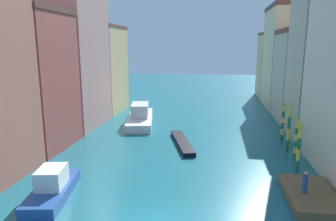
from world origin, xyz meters
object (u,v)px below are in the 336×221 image
Objects in this scene: person_on_dock at (305,183)px; gondola_black at (182,142)px; waterfront_dock at (310,195)px; mooring_pole_2 at (289,127)px; mooring_pole_1 at (296,139)px; motorboat_0 at (53,187)px; mooring_pole_0 at (299,147)px; mooring_pole_3 at (283,121)px; vaporetto_white at (140,116)px.

person_on_dock is 0.19× the size of gondola_black.
waterfront_dock is 1.13× the size of mooring_pole_2.
mooring_pole_1 is at bearing 81.08° from person_on_dock.
mooring_pole_1 is 0.60× the size of motorboat_0.
mooring_pole_1 is 2.27m from mooring_pole_2.
person_on_dock is 17.65m from motorboat_0.
gondola_black is at bearing 131.71° from person_on_dock.
mooring_pole_3 is (0.50, 9.10, 0.03)m from mooring_pole_0.
motorboat_0 reaches higher than gondola_black.
mooring_pole_2 reaches higher than mooring_pole_0.
mooring_pole_3 reaches higher than gondola_black.
mooring_pole_2 reaches higher than person_on_dock.
vaporetto_white is at bearing 140.55° from mooring_pole_0.
mooring_pole_3 is at bearing 86.84° from mooring_pole_0.
person_on_dock is 0.35× the size of mooring_pole_3.
vaporetto_white reaches higher than person_on_dock.
motorboat_0 is (-18.56, -12.61, -1.87)m from mooring_pole_2.
mooring_pole_2 reaches higher than mooring_pole_1.
gondola_black is at bearing 133.70° from waterfront_dock.
waterfront_dock is 14.81m from gondola_black.
vaporetto_white is (-16.59, 19.42, -0.36)m from person_on_dock.
mooring_pole_1 reaches higher than person_on_dock.
mooring_pole_3 is (0.21, 3.89, -0.39)m from mooring_pole_2.
motorboat_0 reaches higher than waterfront_dock.
waterfront_dock is at bearing -95.63° from mooring_pole_1.
mooring_pole_0 is at bearing -93.15° from mooring_pole_2.
mooring_pole_0 is 5.24m from mooring_pole_2.
person_on_dock is at bearing -98.64° from mooring_pole_0.
mooring_pole_0 is 9.12m from mooring_pole_3.
vaporetto_white is at bearing 152.80° from mooring_pole_2.
person_on_dock is 0.39× the size of mooring_pole_1.
person_on_dock is 0.23× the size of motorboat_0.
waterfront_dock is at bearing -93.21° from mooring_pole_2.
mooring_pole_1 is at bearing 80.60° from mooring_pole_0.
waterfront_dock is 0.52× the size of vaporetto_white.
waterfront_dock is 8.18m from mooring_pole_1.
vaporetto_white is 10.95m from gondola_black.
motorboat_0 is (-17.49, -2.27, -0.55)m from person_on_dock.
person_on_dock reaches higher than gondola_black.
person_on_dock is 0.14× the size of vaporetto_white.
vaporetto_white is at bearing 131.66° from waterfront_dock.
gondola_black is (-10.80, 0.57, -2.39)m from mooring_pole_2.
vaporetto_white is (-17.09, 19.21, 0.65)m from waterfront_dock.
mooring_pole_3 is at bearing -16.19° from vaporetto_white.
waterfront_dock is 18.17m from motorboat_0.
waterfront_dock is 0.87× the size of motorboat_0.
mooring_pole_2 is (0.57, 10.13, 2.33)m from waterfront_dock.
mooring_pole_1 is (1.28, 8.16, 0.75)m from person_on_dock.
motorboat_0 is at bearing -145.80° from mooring_pole_2.
mooring_pole_2 is at bearing 86.85° from mooring_pole_0.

